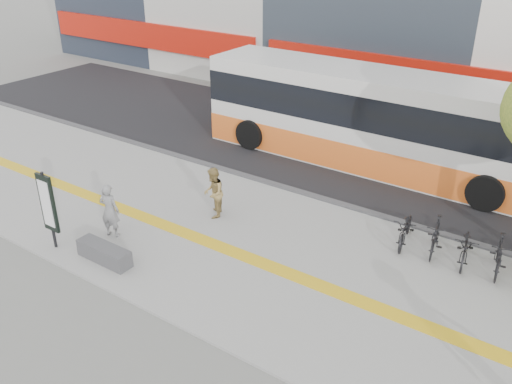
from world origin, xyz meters
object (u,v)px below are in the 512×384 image
Objects in this scene: pedestrian_tan at (213,193)px; signboard at (48,204)px; bench at (104,253)px; bus at (372,122)px; seated_woman at (110,210)px.

signboard is at bearing -63.54° from pedestrian_tan.
bench is at bearing -44.14° from pedestrian_tan.
signboard is (-1.60, -0.31, 1.06)m from bench.
bus is 7.91× the size of seated_woman.
signboard is 1.41× the size of seated_woman.
seated_woman reaches higher than pedestrian_tan.
pedestrian_tan is at bearing -139.38° from seated_woman.
bench is 10.22m from bus.
bench is at bearing -106.85° from bus.
seated_woman is at bearing 58.16° from signboard.
bus reaches higher than signboard.
bus is (4.54, 10.01, 0.24)m from signboard.
pedestrian_tan is at bearing -108.60° from bus.
seated_woman is (-3.74, -8.72, -0.74)m from bus.
seated_woman reaches higher than bench.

